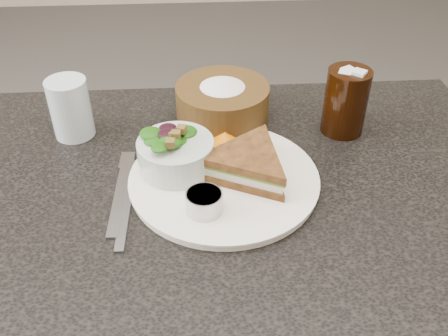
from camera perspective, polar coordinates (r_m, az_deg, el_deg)
dining_table at (r=1.07m, az=-0.19°, el=-18.30°), size 1.00×0.70×0.75m
dinner_plate at (r=0.80m, az=-0.00°, el=-1.33°), size 0.30×0.30×0.01m
sandwich at (r=0.79m, az=2.73°, el=0.46°), size 0.23×0.23×0.05m
salad_bowl at (r=0.80m, az=-5.55°, el=2.07°), size 0.14×0.14×0.07m
dressing_ramekin at (r=0.73m, az=-2.28°, el=-3.93°), size 0.06×0.06×0.03m
orange_wedge at (r=0.87m, az=0.11°, el=3.43°), size 0.07×0.07×0.03m
fork at (r=0.80m, az=-11.78°, el=-3.14°), size 0.02×0.18×0.00m
knife at (r=0.78m, az=-11.03°, el=-3.81°), size 0.02×0.21×0.00m
bread_basket at (r=0.94m, az=-0.18°, el=8.05°), size 0.18×0.18×0.10m
cola_glass at (r=0.92m, az=13.78°, el=7.71°), size 0.10×0.10×0.13m
water_glass at (r=0.93m, az=-17.15°, el=6.54°), size 0.09×0.09×0.11m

